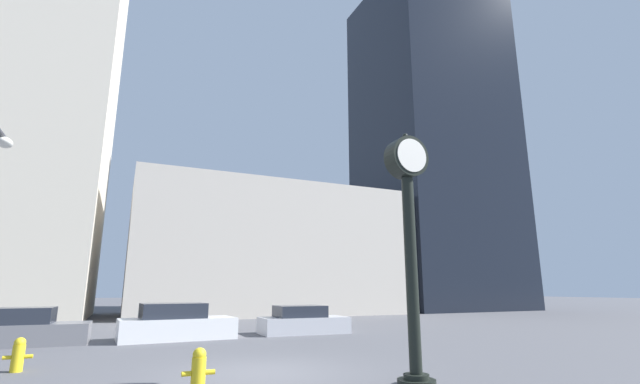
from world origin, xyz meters
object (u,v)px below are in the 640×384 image
street_clock (409,224)px  car_white (176,324)px  car_grey (18,330)px  fire_hydrant_near (199,369)px  fire_hydrant_far (18,354)px  car_silver (303,322)px

street_clock → car_white: (-3.56, 10.52, -2.73)m
street_clock → car_grey: size_ratio=1.23×
fire_hydrant_near → fire_hydrant_far: (-3.59, 3.89, -0.01)m
street_clock → fire_hydrant_near: bearing=163.5°
street_clock → fire_hydrant_far: (-7.75, 5.12, -2.91)m
fire_hydrant_far → car_white: bearing=52.2°
car_grey → fire_hydrant_far: size_ratio=5.61×
car_grey → car_white: car_white is taller
fire_hydrant_near → street_clock: bearing=-16.5°
car_grey → car_white: bearing=-2.3°
car_silver → fire_hydrant_far: car_silver is taller
street_clock → fire_hydrant_near: size_ratio=6.70×
car_white → fire_hydrant_far: bearing=-131.1°
car_grey → fire_hydrant_near: (4.64, -9.58, -0.13)m
street_clock → car_silver: street_clock is taller
car_silver → fire_hydrant_far: 11.05m
fire_hydrant_far → fire_hydrant_near: bearing=-47.3°
street_clock → fire_hydrant_far: 9.73m
car_silver → fire_hydrant_far: bearing=-147.9°
fire_hydrant_near → car_silver: bearing=57.5°
street_clock → car_silver: 11.15m
car_white → fire_hydrant_far: 6.84m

